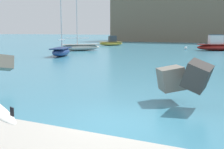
% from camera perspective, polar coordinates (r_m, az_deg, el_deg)
% --- Properties ---
extents(ground_plane, '(400.00, 400.00, 0.00)m').
position_cam_1_polar(ground_plane, '(9.19, 1.70, -9.31)').
color(ground_plane, teal).
extents(breakwater_jetty, '(31.06, 7.07, 2.63)m').
position_cam_1_polar(breakwater_jetty, '(11.34, -2.41, 0.14)').
color(breakwater_jetty, '#3D3A38').
rests_on(breakwater_jetty, ground).
extents(boat_near_left, '(6.62, 4.60, 2.35)m').
position_cam_1_polar(boat_near_left, '(44.95, 20.22, 5.38)').
color(boat_near_left, maroon).
rests_on(boat_near_left, ground).
extents(boat_near_centre, '(5.35, 5.46, 7.89)m').
position_cam_1_polar(boat_near_centre, '(42.26, -6.30, 5.43)').
color(boat_near_centre, beige).
rests_on(boat_near_centre, ground).
extents(boat_far_left, '(4.78, 4.69, 1.93)m').
position_cam_1_polar(boat_far_left, '(57.24, -0.15, 6.33)').
color(boat_far_left, '#EAC64C').
rests_on(boat_far_left, ground).
extents(boat_far_right, '(3.42, 5.27, 8.20)m').
position_cam_1_polar(boat_far_right, '(33.43, -10.00, 4.56)').
color(boat_far_right, navy).
rests_on(boat_far_right, ground).
extents(mooring_buoy_inner, '(0.44, 0.44, 0.44)m').
position_cam_1_polar(mooring_buoy_inner, '(46.00, 14.35, 5.07)').
color(mooring_buoy_inner, silver).
rests_on(mooring_buoy_inner, ground).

